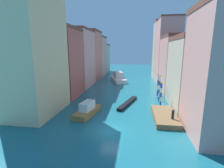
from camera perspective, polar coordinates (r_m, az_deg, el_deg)
name	(u,v)px	position (r m, az deg, el deg)	size (l,w,h in m)	color
ground_plane	(124,88)	(44.98, 4.16, -1.51)	(154.00, 154.00, 0.00)	#196070
building_left_0	(35,52)	(28.86, -25.54, 10.01)	(6.55, 11.01, 20.02)	beige
building_left_1	(64,63)	(38.00, -16.62, 7.22)	(6.55, 9.04, 15.23)	#B25147
building_left_2	(80,58)	(47.88, -11.29, 8.87)	(6.55, 12.12, 16.11)	tan
building_left_3	(90,55)	(58.43, -7.67, 9.94)	(6.55, 10.04, 17.02)	#C6705B
building_left_4	(97,56)	(68.33, -5.31, 9.79)	(6.55, 10.29, 15.89)	tan
building_left_5	(102,58)	(77.96, -3.60, 9.05)	(6.55, 9.15, 13.11)	#BCB299
building_right_0	(222,73)	(22.52, 34.16, 3.25)	(6.55, 8.51, 15.58)	tan
building_right_1	(191,73)	(32.07, 26.09, 3.61)	(6.55, 11.50, 12.86)	#BCB299
building_right_2	(175,64)	(43.64, 21.37, 6.56)	(6.55, 12.19, 13.88)	tan
building_right_3	(167,51)	(55.26, 18.82, 10.82)	(6.55, 11.26, 19.91)	tan
building_right_4	(162,50)	(64.99, 17.27, 11.41)	(6.55, 7.81, 20.88)	#BCB299
waterfront_dock	(164,116)	(26.85, 17.94, -10.63)	(3.33, 7.98, 0.75)	brown
person_on_dock	(173,114)	(24.92, 20.61, -9.88)	(0.36, 0.36, 1.57)	black
mooring_pole_0	(161,94)	(31.88, 16.85, -3.25)	(0.37, 0.37, 4.59)	#1E479E
mooring_pole_1	(159,88)	(34.75, 16.24, -1.46)	(0.28, 0.28, 5.23)	#1E479E
mooring_pole_2	(160,86)	(36.49, 16.51, -0.84)	(0.32, 0.32, 5.22)	#1E479E
mooring_pole_3	(158,84)	(38.60, 15.85, -0.11)	(0.39, 0.39, 5.22)	#1E479E
vaporetto_white	(118,78)	(54.76, 2.19, 2.17)	(6.61, 10.87, 3.22)	white
gondola_black	(128,103)	(31.96, 5.56, -6.65)	(3.53, 8.55, 0.53)	black
motorboat_0	(87,110)	(27.19, -8.64, -8.97)	(3.43, 6.54, 2.16)	olive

